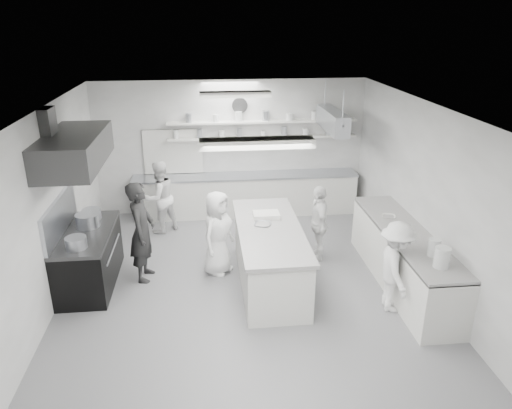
{
  "coord_description": "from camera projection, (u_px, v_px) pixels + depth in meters",
  "views": [
    {
      "loc": [
        -0.58,
        -7.08,
        4.29
      ],
      "look_at": [
        0.25,
        0.6,
        1.24
      ],
      "focal_mm": 33.82,
      "sensor_mm": 36.0,
      "label": 1
    }
  ],
  "objects": [
    {
      "name": "wall_left",
      "position": [
        48.0,
        212.0,
        7.32
      ],
      "size": [
        0.04,
        7.0,
        3.0
      ],
      "primitive_type": "cube",
      "color": "silver",
      "rests_on": "floor"
    },
    {
      "name": "back_counter",
      "position": [
        246.0,
        195.0,
        10.99
      ],
      "size": [
        5.0,
        0.6,
        0.92
      ],
      "primitive_type": "cube",
      "color": "silver",
      "rests_on": "floor"
    },
    {
      "name": "cook_stove",
      "position": [
        142.0,
        232.0,
        8.13
      ],
      "size": [
        0.49,
        0.69,
        1.76
      ],
      "primitive_type": "imported",
      "rotation": [
        0.0,
        0.0,
        1.45
      ],
      "color": "black",
      "rests_on": "floor"
    },
    {
      "name": "cook_island_left",
      "position": [
        218.0,
        233.0,
        8.36
      ],
      "size": [
        0.82,
        0.88,
        1.52
      ],
      "primitive_type": "imported",
      "rotation": [
        0.0,
        0.0,
        0.97
      ],
      "color": "white",
      "rests_on": "floor"
    },
    {
      "name": "wall_back",
      "position": [
        231.0,
        148.0,
        10.86
      ],
      "size": [
        6.0,
        0.04,
        3.0
      ],
      "primitive_type": "cube",
      "color": "silver",
      "rests_on": "floor"
    },
    {
      "name": "bowl_island_b",
      "position": [
        253.0,
        214.0,
        8.55
      ],
      "size": [
        0.21,
        0.21,
        0.06
      ],
      "primitive_type": "imported",
      "rotation": [
        0.0,
        0.0,
        0.16
      ],
      "color": "silver",
      "rests_on": "prep_island"
    },
    {
      "name": "shelf_lower",
      "position": [
        263.0,
        137.0,
        10.72
      ],
      "size": [
        4.2,
        0.26,
        0.04
      ],
      "primitive_type": "cube",
      "color": "silver",
      "rests_on": "wall_back"
    },
    {
      "name": "wall_clock",
      "position": [
        240.0,
        105.0,
        10.5
      ],
      "size": [
        0.32,
        0.05,
        0.32
      ],
      "primitive_type": "cylinder",
      "rotation": [
        1.57,
        0.0,
        0.0
      ],
      "color": "white",
      "rests_on": "wall_back"
    },
    {
      "name": "wall_front",
      "position": [
        277.0,
        343.0,
        4.39
      ],
      "size": [
        6.0,
        0.04,
        3.0
      ],
      "primitive_type": "cube",
      "color": "silver",
      "rests_on": "floor"
    },
    {
      "name": "wall_right",
      "position": [
        426.0,
        197.0,
        7.92
      ],
      "size": [
        0.04,
        7.0,
        3.0
      ],
      "primitive_type": "cube",
      "color": "silver",
      "rests_on": "floor"
    },
    {
      "name": "exhaust_hood",
      "position": [
        74.0,
        150.0,
        7.42
      ],
      "size": [
        0.85,
        2.0,
        0.5
      ],
      "primitive_type": "cube",
      "color": "#39393A",
      "rests_on": "wall_left"
    },
    {
      "name": "bowl_right",
      "position": [
        389.0,
        217.0,
        8.49
      ],
      "size": [
        0.31,
        0.31,
        0.06
      ],
      "primitive_type": "imported",
      "rotation": [
        0.0,
        0.0,
        -0.34
      ],
      "color": "silver",
      "rests_on": "right_counter"
    },
    {
      "name": "light_fixture_front",
      "position": [
        257.0,
        143.0,
        5.43
      ],
      "size": [
        1.3,
        0.25,
        0.1
      ],
      "primitive_type": "cube",
      "color": "silver",
      "rests_on": "ceiling"
    },
    {
      "name": "cook_right",
      "position": [
        395.0,
        267.0,
        7.3
      ],
      "size": [
        0.65,
        1.0,
        1.45
      ],
      "primitive_type": "imported",
      "rotation": [
        0.0,
        0.0,
        1.45
      ],
      "color": "white",
      "rests_on": "floor"
    },
    {
      "name": "stove",
      "position": [
        89.0,
        259.0,
        8.12
      ],
      "size": [
        0.8,
        1.8,
        0.9
      ],
      "primitive_type": "cube",
      "color": "black",
      "rests_on": "floor"
    },
    {
      "name": "stove_pot",
      "position": [
        88.0,
        222.0,
        8.1
      ],
      "size": [
        0.39,
        0.39,
        0.27
      ],
      "primitive_type": "cylinder",
      "color": "#ABAEB7",
      "rests_on": "stove"
    },
    {
      "name": "cook_back",
      "position": [
        160.0,
        197.0,
        9.98
      ],
      "size": [
        0.94,
        0.91,
        1.53
      ],
      "primitive_type": "imported",
      "rotation": [
        0.0,
        0.0,
        -2.51
      ],
      "color": "white",
      "rests_on": "floor"
    },
    {
      "name": "floor",
      "position": [
        245.0,
        287.0,
        8.18
      ],
      "size": [
        6.0,
        7.0,
        0.02
      ],
      "primitive_type": "cube",
      "color": "gray",
      "rests_on": "ground"
    },
    {
      "name": "right_counter",
      "position": [
        403.0,
        259.0,
        8.08
      ],
      "size": [
        0.74,
        3.3,
        0.94
      ],
      "primitive_type": "cube",
      "color": "silver",
      "rests_on": "floor"
    },
    {
      "name": "pass_through_window",
      "position": [
        173.0,
        152.0,
        10.73
      ],
      "size": [
        1.3,
        0.04,
        1.0
      ],
      "primitive_type": "cube",
      "color": "black",
      "rests_on": "wall_back"
    },
    {
      "name": "light_fixture_rear",
      "position": [
        235.0,
        94.0,
        8.76
      ],
      "size": [
        1.3,
        0.25,
        0.1
      ],
      "primitive_type": "cube",
      "color": "silver",
      "rests_on": "ceiling"
    },
    {
      "name": "shelf_upper",
      "position": [
        263.0,
        122.0,
        10.59
      ],
      "size": [
        4.2,
        0.26,
        0.04
      ],
      "primitive_type": "cube",
      "color": "silver",
      "rests_on": "wall_back"
    },
    {
      "name": "bowl_island_a",
      "position": [
        263.0,
        225.0,
        8.09
      ],
      "size": [
        0.35,
        0.35,
        0.07
      ],
      "primitive_type": "imported",
      "rotation": [
        0.0,
        0.0,
        -0.29
      ],
      "color": "#ABAEB7",
      "rests_on": "prep_island"
    },
    {
      "name": "cook_island_right",
      "position": [
        318.0,
        223.0,
        8.87
      ],
      "size": [
        0.39,
        0.86,
        1.44
      ],
      "primitive_type": "imported",
      "rotation": [
        0.0,
        0.0,
        -1.62
      ],
      "color": "white",
      "rests_on": "floor"
    },
    {
      "name": "pot_rack",
      "position": [
        332.0,
        120.0,
        9.75
      ],
      "size": [
        0.3,
        1.6,
        0.4
      ],
      "primitive_type": "cube",
      "color": "#ABAEB7",
      "rests_on": "ceiling"
    },
    {
      "name": "prep_island",
      "position": [
        269.0,
        257.0,
        8.14
      ],
      "size": [
        0.98,
        2.62,
        0.96
      ],
      "primitive_type": "cube",
      "rotation": [
        0.0,
        0.0,
        0.0
      ],
      "color": "silver",
      "rests_on": "floor"
    },
    {
      "name": "ceiling",
      "position": [
        243.0,
        108.0,
        7.07
      ],
      "size": [
        6.0,
        7.0,
        0.02
      ],
      "primitive_type": "cube",
      "color": "white",
      "rests_on": "wall_back"
    }
  ]
}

